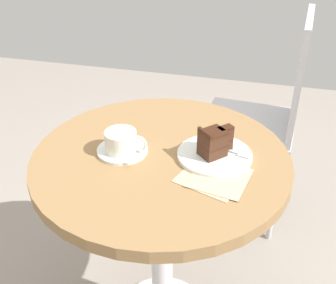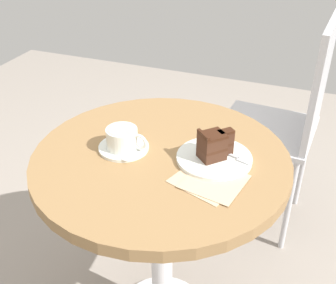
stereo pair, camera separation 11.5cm
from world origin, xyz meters
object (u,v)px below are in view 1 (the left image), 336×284
at_px(cake_plate, 215,155).
at_px(teaspoon, 132,156).
at_px(saucer, 122,150).
at_px(napkin, 216,177).
at_px(cafe_chair, 272,108).
at_px(cake_slice, 214,142).
at_px(fork, 232,151).
at_px(coffee_cup, 122,141).

bearing_deg(cake_plate, teaspoon, -162.68).
bearing_deg(saucer, cake_plate, 8.31).
bearing_deg(teaspoon, cake_plate, 116.43).
bearing_deg(napkin, cafe_chair, 79.91).
height_order(cake_slice, napkin, cake_slice).
relative_size(cake_plate, cake_slice, 2.14).
xyz_separation_m(cake_slice, napkin, (0.02, -0.09, -0.05)).
distance_m(napkin, cafe_chair, 0.76).
distance_m(teaspoon, napkin, 0.24).
distance_m(saucer, cake_plate, 0.26).
height_order(napkin, cafe_chair, cafe_chair).
bearing_deg(cake_plate, saucer, -171.69).
xyz_separation_m(cake_plate, napkin, (0.02, -0.09, -0.00)).
relative_size(cake_slice, fork, 0.64).
height_order(coffee_cup, cake_plate, coffee_cup).
height_order(teaspoon, cafe_chair, cafe_chair).
height_order(cake_plate, cake_slice, cake_slice).
distance_m(coffee_cup, teaspoon, 0.05).
bearing_deg(napkin, fork, 76.40).
bearing_deg(cake_slice, teaspoon, -163.81).
height_order(saucer, teaspoon, teaspoon).
xyz_separation_m(coffee_cup, fork, (0.30, 0.06, -0.03)).
height_order(saucer, cake_slice, cake_slice).
height_order(cake_slice, cafe_chair, cafe_chair).
bearing_deg(teaspoon, saucer, -119.01).
distance_m(saucer, cafe_chair, 0.80).
distance_m(coffee_cup, cafe_chair, 0.81).
height_order(fork, cafe_chair, cafe_chair).
height_order(teaspoon, napkin, teaspoon).
bearing_deg(fork, coffee_cup, -150.78).
bearing_deg(teaspoon, napkin, 92.86).
relative_size(teaspoon, fork, 0.70).
xyz_separation_m(coffee_cup, cake_slice, (0.25, 0.04, 0.01)).
relative_size(saucer, napkin, 0.71).
bearing_deg(saucer, coffee_cup, -71.48).
bearing_deg(coffee_cup, cafe_chair, 59.55).
relative_size(saucer, coffee_cup, 1.20).
xyz_separation_m(saucer, cake_plate, (0.25, 0.04, 0.00)).
bearing_deg(coffee_cup, fork, 11.64).
bearing_deg(cake_slice, cake_plate, 67.62).
height_order(coffee_cup, teaspoon, coffee_cup).
bearing_deg(coffee_cup, cake_slice, 8.79).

